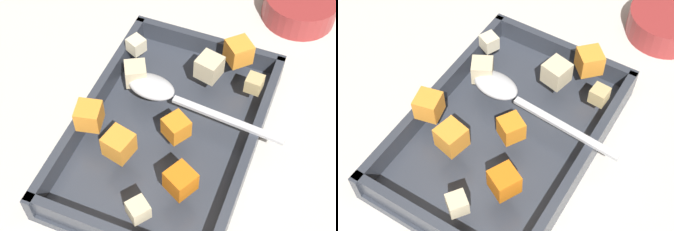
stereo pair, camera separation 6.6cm
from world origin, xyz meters
TOP-DOWN VIEW (x-y plane):
  - ground_plane at (0.00, 0.00)m, footprint 4.00×4.00m
  - baking_dish at (-0.00, 0.01)m, footprint 0.35×0.24m
  - carrot_chunk_corner_sw at (0.06, -0.03)m, footprint 0.04×0.04m
  - carrot_chunk_heap_side at (0.01, 0.03)m, footprint 0.04×0.04m
  - carrot_chunk_near_left at (0.04, -0.09)m, footprint 0.04×0.04m
  - carrot_chunk_rim_edge at (0.08, 0.06)m, footprint 0.04×0.04m
  - carrot_chunk_under_handle at (-0.14, 0.06)m, footprint 0.05×0.05m
  - potato_chunk_mid_right at (-0.10, 0.03)m, footprint 0.04×0.04m
  - potato_chunk_far_right at (-0.11, -0.08)m, footprint 0.03×0.03m
  - potato_chunk_back_center at (-0.05, -0.06)m, footprint 0.04×0.04m
  - potato_chunk_near_right at (-0.10, 0.10)m, footprint 0.02×0.02m
  - potato_chunk_mid_left at (0.14, 0.03)m, footprint 0.03×0.03m
  - serving_spoon at (-0.04, -0.02)m, footprint 0.05×0.23m
  - small_prep_bowl at (-0.32, 0.12)m, footprint 0.12×0.12m

SIDE VIEW (x-z plane):
  - ground_plane at x=0.00m, z-range 0.00..0.00m
  - baking_dish at x=0.00m, z-range -0.01..0.04m
  - small_prep_bowl at x=-0.32m, z-range 0.00..0.04m
  - serving_spoon at x=-0.04m, z-range 0.05..0.07m
  - potato_chunk_far_right at x=-0.11m, z-range 0.05..0.07m
  - potato_chunk_near_right at x=-0.10m, z-range 0.05..0.07m
  - potato_chunk_mid_left at x=0.14m, z-range 0.05..0.07m
  - carrot_chunk_heap_side at x=0.01m, z-range 0.05..0.08m
  - potato_chunk_back_center at x=-0.05m, z-range 0.05..0.08m
  - carrot_chunk_rim_edge at x=0.08m, z-range 0.05..0.08m
  - potato_chunk_mid_right at x=-0.10m, z-range 0.05..0.08m
  - carrot_chunk_near_left at x=0.04m, z-range 0.05..0.08m
  - carrot_chunk_corner_sw at x=0.06m, z-range 0.05..0.08m
  - carrot_chunk_under_handle at x=-0.14m, z-range 0.05..0.08m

